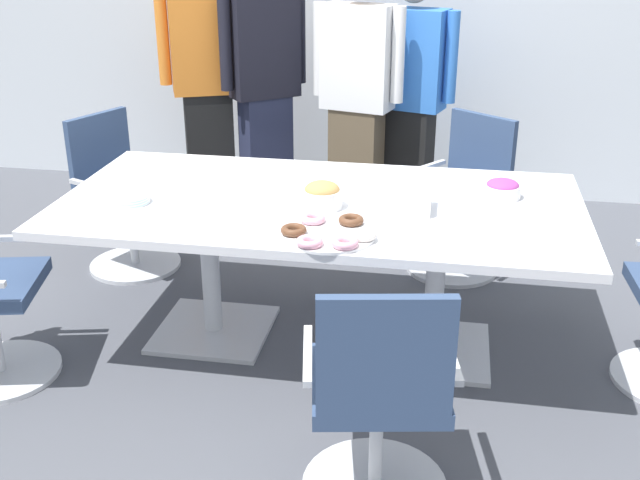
% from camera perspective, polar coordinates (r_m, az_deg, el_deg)
% --- Properties ---
extents(ground_plane, '(10.00, 10.00, 0.01)m').
position_cam_1_polar(ground_plane, '(3.89, -0.00, -7.54)').
color(ground_plane, '#4C4F56').
extents(back_wall, '(8.00, 0.10, 2.80)m').
position_cam_1_polar(back_wall, '(5.76, 4.35, 17.25)').
color(back_wall, silver).
rests_on(back_wall, ground).
extents(conference_table, '(2.40, 1.20, 0.75)m').
position_cam_1_polar(conference_table, '(3.61, -0.00, 1.10)').
color(conference_table, silver).
rests_on(conference_table, ground).
extents(office_chair_1, '(0.76, 0.76, 0.91)m').
position_cam_1_polar(office_chair_1, '(4.59, 10.42, 2.66)').
color(office_chair_1, silver).
rests_on(office_chair_1, ground).
extents(office_chair_2, '(0.71, 0.71, 0.91)m').
position_cam_1_polar(office_chair_2, '(4.69, -14.35, 2.78)').
color(office_chair_2, silver).
rests_on(office_chair_2, ground).
extents(office_chair_4, '(0.63, 0.63, 0.91)m').
position_cam_1_polar(office_chair_4, '(2.73, 4.37, -12.13)').
color(office_chair_4, silver).
rests_on(office_chair_4, ground).
extents(person_standing_0, '(0.59, 0.37, 1.80)m').
position_cam_1_polar(person_standing_0, '(5.33, -8.40, 11.61)').
color(person_standing_0, black).
rests_on(person_standing_0, ground).
extents(person_standing_1, '(0.53, 0.45, 1.77)m').
position_cam_1_polar(person_standing_1, '(5.24, -4.13, 11.43)').
color(person_standing_1, '#232842').
rests_on(person_standing_1, ground).
extents(person_standing_2, '(0.61, 0.33, 1.71)m').
position_cam_1_polar(person_standing_2, '(5.01, 2.77, 10.54)').
color(person_standing_2, brown).
rests_on(person_standing_2, ground).
extents(person_standing_3, '(0.61, 0.34, 1.67)m').
position_cam_1_polar(person_standing_3, '(5.14, 6.62, 10.44)').
color(person_standing_3, black).
rests_on(person_standing_3, ground).
extents(snack_bowl_candy_mix, '(0.17, 0.17, 0.09)m').
position_cam_1_polar(snack_bowl_candy_mix, '(3.69, 13.33, 3.71)').
color(snack_bowl_candy_mix, white).
rests_on(snack_bowl_candy_mix, conference_table).
extents(snack_bowl_cookies, '(0.18, 0.18, 0.12)m').
position_cam_1_polar(snack_bowl_cookies, '(3.46, 0.16, 3.35)').
color(snack_bowl_cookies, white).
rests_on(snack_bowl_cookies, conference_table).
extents(donut_platter, '(0.39, 0.39, 0.04)m').
position_cam_1_polar(donut_platter, '(3.15, 0.68, 0.53)').
color(donut_platter, white).
rests_on(donut_platter, conference_table).
extents(plate_stack, '(0.18, 0.18, 0.04)m').
position_cam_1_polar(plate_stack, '(3.63, -13.90, 2.94)').
color(plate_stack, white).
rests_on(plate_stack, conference_table).
extents(napkin_pile, '(0.19, 0.19, 0.09)m').
position_cam_1_polar(napkin_pile, '(3.45, 6.65, 2.90)').
color(napkin_pile, white).
rests_on(napkin_pile, conference_table).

